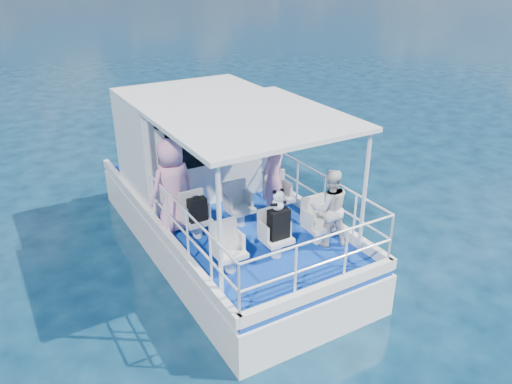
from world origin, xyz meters
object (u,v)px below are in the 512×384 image
backpack_center (279,224)px  panda (278,200)px  passenger_stbd_aft (330,208)px  passenger_port_fwd (173,186)px

backpack_center → panda: 0.45m
passenger_stbd_aft → backpack_center: passenger_stbd_aft is taller
passenger_port_fwd → panda: bearing=112.6°
passenger_stbd_aft → panda: (-1.03, 0.08, 0.38)m
passenger_stbd_aft → panda: size_ratio=3.90×
passenger_port_fwd → passenger_stbd_aft: size_ratio=1.24×
backpack_center → passenger_port_fwd: bearing=122.1°
backpack_center → passenger_stbd_aft: bearing=-3.9°
passenger_stbd_aft → panda: bearing=15.3°
passenger_port_fwd → panda: 2.16m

